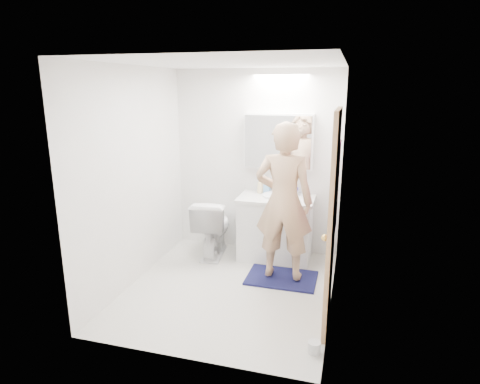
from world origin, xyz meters
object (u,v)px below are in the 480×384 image
(soap_bottle_a, at_px, (260,185))
(toilet_paper_roll, at_px, (314,347))
(medicine_cabinet, at_px, (279,141))
(vanity_cabinet, at_px, (276,229))
(person, at_px, (284,202))
(soap_bottle_b, at_px, (267,187))
(toilet, at_px, (213,227))
(toothbrush_cup, at_px, (294,191))

(soap_bottle_a, relative_size, toilet_paper_roll, 1.86)
(medicine_cabinet, bearing_deg, vanity_cabinet, -82.90)
(person, xyz_separation_m, soap_bottle_b, (-0.35, 0.76, -0.03))
(medicine_cabinet, distance_m, soap_bottle_b, 0.61)
(medicine_cabinet, distance_m, person, 1.00)
(vanity_cabinet, relative_size, toilet_paper_roll, 8.18)
(vanity_cabinet, bearing_deg, soap_bottle_a, 148.53)
(medicine_cabinet, relative_size, toilet, 1.14)
(vanity_cabinet, relative_size, soap_bottle_b, 5.47)
(toilet, distance_m, person, 1.24)
(vanity_cabinet, bearing_deg, toilet, -172.00)
(vanity_cabinet, relative_size, toilet, 1.16)
(toilet, distance_m, soap_bottle_b, 0.89)
(toilet, bearing_deg, medicine_cabinet, -164.18)
(soap_bottle_a, bearing_deg, person, -59.22)
(vanity_cabinet, xyz_separation_m, toilet, (-0.82, -0.11, -0.00))
(vanity_cabinet, height_order, person, person)
(vanity_cabinet, bearing_deg, soap_bottle_b, 131.34)
(soap_bottle_b, xyz_separation_m, toilet_paper_roll, (0.85, -2.03, -0.85))
(toilet, relative_size, toothbrush_cup, 7.10)
(medicine_cabinet, height_order, toilet, medicine_cabinet)
(medicine_cabinet, xyz_separation_m, person, (0.22, -0.79, -0.56))
(vanity_cabinet, height_order, soap_bottle_b, soap_bottle_b)
(person, bearing_deg, soap_bottle_a, -59.02)
(medicine_cabinet, bearing_deg, person, -74.66)
(vanity_cabinet, distance_m, soap_bottle_a, 0.60)
(vanity_cabinet, height_order, soap_bottle_a, soap_bottle_a)
(soap_bottle_a, height_order, toilet_paper_roll, soap_bottle_a)
(toilet_paper_roll, bearing_deg, soap_bottle_b, 112.70)
(person, bearing_deg, toilet, -24.67)
(medicine_cabinet, height_order, toilet_paper_roll, medicine_cabinet)
(vanity_cabinet, height_order, toilet, vanity_cabinet)
(toilet, distance_m, toothbrush_cup, 1.16)
(soap_bottle_a, bearing_deg, vanity_cabinet, -31.47)
(vanity_cabinet, height_order, medicine_cabinet, medicine_cabinet)
(medicine_cabinet, xyz_separation_m, toilet_paper_roll, (0.72, -2.06, -1.45))
(soap_bottle_a, bearing_deg, toilet, -155.18)
(soap_bottle_a, height_order, soap_bottle_b, soap_bottle_a)
(vanity_cabinet, bearing_deg, person, -71.82)
(toilet, xyz_separation_m, toothbrush_cup, (1.02, 0.28, 0.48))
(soap_bottle_b, relative_size, toilet_paper_roll, 1.49)
(soap_bottle_a, height_order, toothbrush_cup, soap_bottle_a)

